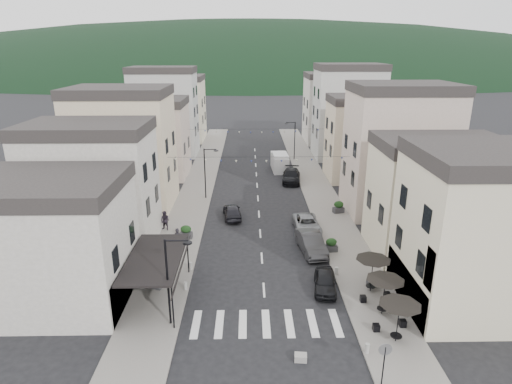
% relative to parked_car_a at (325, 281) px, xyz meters
% --- Properties ---
extents(ground, '(700.00, 700.00, 0.00)m').
position_rel_parked_car_a_xyz_m(ground, '(-4.45, -6.00, -0.66)').
color(ground, black).
rests_on(ground, ground).
extents(sidewalk_left, '(4.00, 76.00, 0.12)m').
position_rel_parked_car_a_xyz_m(sidewalk_left, '(-11.95, 26.00, -0.60)').
color(sidewalk_left, slate).
rests_on(sidewalk_left, ground).
extents(sidewalk_right, '(4.00, 76.00, 0.12)m').
position_rel_parked_car_a_xyz_m(sidewalk_right, '(3.05, 26.00, -0.60)').
color(sidewalk_right, slate).
rests_on(sidewalk_right, ground).
extents(hill_backdrop, '(640.00, 360.00, 70.00)m').
position_rel_parked_car_a_xyz_m(hill_backdrop, '(-4.45, 294.00, -0.66)').
color(hill_backdrop, black).
rests_on(hill_backdrop, ground).
extents(boutique_building, '(12.00, 8.00, 8.00)m').
position_rel_parked_car_a_xyz_m(boutique_building, '(-19.95, -1.00, 3.34)').
color(boutique_building, '#ACA79E').
rests_on(boutique_building, ground).
extents(bistro_building, '(10.00, 8.00, 10.00)m').
position_rel_parked_car_a_xyz_m(bistro_building, '(10.05, -2.00, 4.34)').
color(bistro_building, beige).
rests_on(bistro_building, ground).
extents(boutique_awning, '(3.77, 7.50, 3.28)m').
position_rel_parked_car_a_xyz_m(boutique_awning, '(-11.70, -1.00, 2.45)').
color(boutique_awning, black).
rests_on(boutique_awning, ground).
extents(buildings_row_left, '(10.20, 54.16, 14.00)m').
position_rel_parked_car_a_xyz_m(buildings_row_left, '(-18.95, 31.75, 5.46)').
color(buildings_row_left, '#ACA79E').
rests_on(buildings_row_left, ground).
extents(buildings_row_right, '(10.20, 54.16, 14.50)m').
position_rel_parked_car_a_xyz_m(buildings_row_right, '(10.05, 30.59, 5.66)').
color(buildings_row_right, beige).
rests_on(buildings_row_right, ground).
extents(cafe_terrace, '(2.50, 8.10, 2.53)m').
position_rel_parked_car_a_xyz_m(cafe_terrace, '(3.25, -3.20, 1.70)').
color(cafe_terrace, black).
rests_on(cafe_terrace, ground).
extents(streetlamp_left_near, '(1.70, 0.56, 6.00)m').
position_rel_parked_car_a_xyz_m(streetlamp_left_near, '(-10.28, -4.00, 3.04)').
color(streetlamp_left_near, black).
rests_on(streetlamp_left_near, ground).
extents(streetlamp_left_far, '(1.70, 0.56, 6.00)m').
position_rel_parked_car_a_xyz_m(streetlamp_left_far, '(-10.28, 20.00, 3.04)').
color(streetlamp_left_far, black).
rests_on(streetlamp_left_far, ground).
extents(streetlamp_right_far, '(1.70, 0.56, 6.00)m').
position_rel_parked_car_a_xyz_m(streetlamp_right_far, '(1.37, 38.00, 3.04)').
color(streetlamp_right_far, black).
rests_on(streetlamp_right_far, ground).
extents(traffic_sign, '(0.70, 0.07, 2.70)m').
position_rel_parked_car_a_xyz_m(traffic_sign, '(1.35, -9.50, 1.27)').
color(traffic_sign, black).
rests_on(traffic_sign, ground).
extents(bollards, '(11.66, 10.26, 0.60)m').
position_rel_parked_car_a_xyz_m(bollards, '(-4.45, -0.50, -0.24)').
color(bollards, gray).
rests_on(bollards, ground).
extents(bunting_near, '(19.00, 0.28, 0.62)m').
position_rel_parked_car_a_xyz_m(bunting_near, '(-4.45, 16.00, 4.99)').
color(bunting_near, black).
rests_on(bunting_near, ground).
extents(bunting_far, '(19.00, 0.28, 0.62)m').
position_rel_parked_car_a_xyz_m(bunting_far, '(-4.45, 32.00, 4.99)').
color(bunting_far, black).
rests_on(bunting_far, ground).
extents(parked_car_a, '(2.07, 4.05, 1.32)m').
position_rel_parked_car_a_xyz_m(parked_car_a, '(0.00, 0.00, 0.00)').
color(parked_car_a, black).
rests_on(parked_car_a, ground).
extents(parked_car_b, '(2.42, 5.23, 1.66)m').
position_rel_parked_car_a_xyz_m(parked_car_b, '(-0.16, 6.10, 0.17)').
color(parked_car_b, '#2E2E31').
rests_on(parked_car_b, ground).
extents(parked_car_c, '(2.50, 5.14, 1.41)m').
position_rel_parked_car_a_xyz_m(parked_car_c, '(0.04, 10.52, 0.04)').
color(parked_car_c, gray).
rests_on(parked_car_c, ground).
extents(parked_car_d, '(2.87, 5.74, 1.60)m').
position_rel_parked_car_a_xyz_m(parked_car_d, '(0.08, 26.47, 0.14)').
color(parked_car_d, black).
rests_on(parked_car_d, ground).
extents(parked_car_e, '(2.20, 4.43, 1.45)m').
position_rel_parked_car_a_xyz_m(parked_car_e, '(-7.25, 13.98, 0.07)').
color(parked_car_e, black).
rests_on(parked_car_e, ground).
extents(delivery_van, '(2.35, 5.41, 2.55)m').
position_rel_parked_car_a_xyz_m(delivery_van, '(-1.06, 32.14, 0.59)').
color(delivery_van, silver).
rests_on(delivery_van, ground).
extents(pedestrian_a, '(0.76, 0.55, 1.95)m').
position_rel_parked_car_a_xyz_m(pedestrian_a, '(-11.69, 6.49, 0.44)').
color(pedestrian_a, black).
rests_on(pedestrian_a, sidewalk_left).
extents(pedestrian_b, '(1.12, 1.01, 1.90)m').
position_rel_parked_car_a_xyz_m(pedestrian_b, '(-13.56, 10.74, 0.41)').
color(pedestrian_b, black).
rests_on(pedestrian_b, sidewalk_left).
extents(concrete_block_c, '(0.75, 0.57, 0.40)m').
position_rel_parked_car_a_xyz_m(concrete_block_c, '(-2.64, -7.45, -0.46)').
color(concrete_block_c, gray).
rests_on(concrete_block_c, ground).
extents(planter_la, '(1.04, 0.82, 1.02)m').
position_rel_parked_car_a_xyz_m(planter_la, '(-12.35, 0.24, -0.04)').
color(planter_la, '#2E2F31').
rests_on(planter_la, sidewalk_left).
extents(planter_lb, '(1.14, 0.66, 1.25)m').
position_rel_parked_car_a_xyz_m(planter_lb, '(-11.32, 8.85, 0.07)').
color(planter_lb, '#323234').
rests_on(planter_lb, sidewalk_left).
extents(planter_ra, '(0.96, 0.63, 1.00)m').
position_rel_parked_car_a_xyz_m(planter_ra, '(3.66, 0.40, -0.06)').
color(planter_ra, '#2E2E30').
rests_on(planter_ra, sidewalk_right).
extents(planter_rb, '(1.14, 0.71, 1.21)m').
position_rel_parked_car_a_xyz_m(planter_rb, '(1.55, 5.95, 0.05)').
color(planter_rb, '#2E2F31').
rests_on(planter_rb, sidewalk_right).
extents(planter_rc, '(1.28, 0.94, 1.29)m').
position_rel_parked_car_a_xyz_m(planter_rc, '(4.01, 15.02, 0.08)').
color(planter_rc, '#303032').
rests_on(planter_rc, sidewalk_right).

